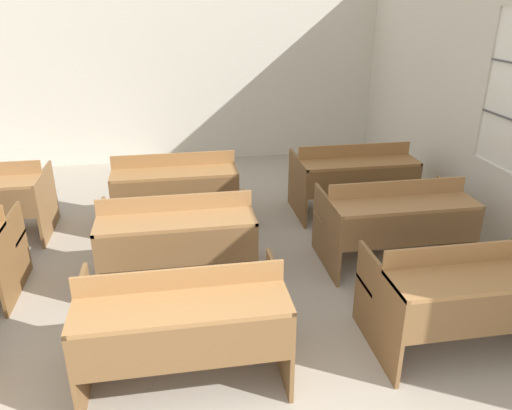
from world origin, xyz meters
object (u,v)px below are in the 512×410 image
(bench_second_right, at_px, (395,219))
(bench_front_center, at_px, (183,320))
(bench_third_center, at_px, (175,186))
(bench_second_center, at_px, (177,235))
(bench_front_right, at_px, (468,291))
(bench_third_right, at_px, (353,176))

(bench_second_right, bearing_deg, bench_front_center, -147.99)
(bench_third_center, bearing_deg, bench_second_center, -90.44)
(bench_second_right, bearing_deg, bench_front_right, -90.39)
(bench_front_center, bearing_deg, bench_second_center, 90.42)
(bench_front_center, xyz_separation_m, bench_third_center, (0.00, 2.41, 0.00))
(bench_second_center, bearing_deg, bench_front_center, -89.58)
(bench_front_center, bearing_deg, bench_second_right, 32.01)
(bench_front_right, xyz_separation_m, bench_third_right, (0.03, 2.41, 0.00))
(bench_front_center, xyz_separation_m, bench_front_right, (1.96, 0.00, 0.00))
(bench_second_right, xyz_separation_m, bench_third_right, (0.02, 1.18, 0.00))
(bench_front_center, height_order, bench_third_center, same)
(bench_third_right, bearing_deg, bench_second_center, -149.17)
(bench_front_center, distance_m, bench_third_center, 2.41)
(bench_front_center, relative_size, bench_second_right, 1.00)
(bench_second_center, xyz_separation_m, bench_second_right, (1.98, 0.01, 0.00))
(bench_front_center, distance_m, bench_second_right, 2.33)
(bench_front_center, bearing_deg, bench_third_right, 50.44)
(bench_front_right, bearing_deg, bench_second_right, 89.61)
(bench_front_right, relative_size, bench_second_right, 1.00)
(bench_front_center, height_order, bench_second_right, same)
(bench_front_right, height_order, bench_second_center, same)
(bench_third_center, height_order, bench_third_right, same)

